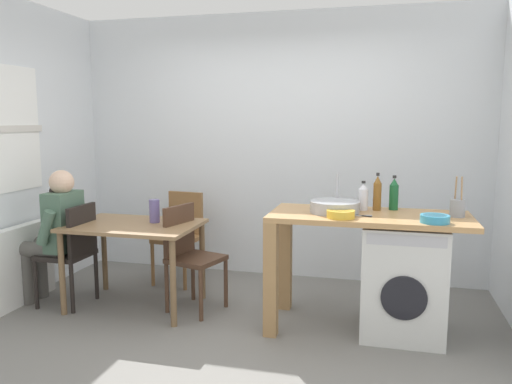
{
  "coord_description": "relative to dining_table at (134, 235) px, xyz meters",
  "views": [
    {
      "loc": [
        1.08,
        -3.38,
        1.63
      ],
      "look_at": [
        0.1,
        0.45,
        1.06
      ],
      "focal_mm": 35.34,
      "sensor_mm": 36.0,
      "label": 1
    }
  ],
  "objects": [
    {
      "name": "radiator",
      "position": [
        -1.02,
        -0.19,
        -0.29
      ],
      "size": [
        0.1,
        0.8,
        0.7
      ],
      "primitive_type": "cube",
      "color": "white",
      "rests_on": "ground_plane"
    },
    {
      "name": "washing_machine",
      "position": [
        2.24,
        -0.02,
        -0.21
      ],
      "size": [
        0.6,
        0.61,
        0.86
      ],
      "color": "silver",
      "rests_on": "ground_plane"
    },
    {
      "name": "bottle_tall_green",
      "position": [
        1.93,
        0.15,
        0.38
      ],
      "size": [
        0.08,
        0.08,
        0.23
      ],
      "color": "silver",
      "rests_on": "kitchen_counter"
    },
    {
      "name": "mixing_bowl",
      "position": [
        1.78,
        -0.21,
        0.31
      ],
      "size": [
        0.21,
        0.21,
        0.06
      ],
      "color": "gold",
      "rests_on": "kitchen_counter"
    },
    {
      "name": "colander",
      "position": [
        2.43,
        -0.23,
        0.31
      ],
      "size": [
        0.2,
        0.2,
        0.06
      ],
      "color": "teal",
      "rests_on": "kitchen_counter"
    },
    {
      "name": "tap",
      "position": [
        1.72,
        0.17,
        0.42
      ],
      "size": [
        0.02,
        0.02,
        0.28
      ],
      "primitive_type": "cylinder",
      "color": "#B2B2B7",
      "rests_on": "kitchen_counter"
    },
    {
      "name": "vase",
      "position": [
        0.15,
        0.1,
        0.2
      ],
      "size": [
        0.09,
        0.09,
        0.2
      ],
      "primitive_type": "cylinder",
      "color": "slate",
      "rests_on": "dining_table"
    },
    {
      "name": "sink_basin",
      "position": [
        1.72,
        -0.01,
        0.32
      ],
      "size": [
        0.38,
        0.38,
        0.09
      ],
      "primitive_type": "cylinder",
      "color": "#9EA0A5",
      "rests_on": "kitchen_counter"
    },
    {
      "name": "utensil_crock",
      "position": [
        2.61,
        0.04,
        0.35
      ],
      "size": [
        0.11,
        0.11,
        0.3
      ],
      "color": "gray",
      "rests_on": "kitchen_counter"
    },
    {
      "name": "ground_plane",
      "position": [
        1.0,
        -0.49,
        -0.64
      ],
      "size": [
        5.46,
        5.46,
        0.0
      ],
      "primitive_type": "plane",
      "color": "slate"
    },
    {
      "name": "wall_back",
      "position": [
        1.0,
        1.26,
        0.71
      ],
      "size": [
        4.6,
        0.1,
        2.7
      ],
      "primitive_type": "cube",
      "color": "silver",
      "rests_on": "ground_plane"
    },
    {
      "name": "chair_person_seat",
      "position": [
        -0.55,
        -0.1,
        -0.14
      ],
      "size": [
        0.41,
        0.41,
        0.9
      ],
      "rotation": [
        0.0,
        0.0,
        1.55
      ],
      "color": "black",
      "rests_on": "ground_plane"
    },
    {
      "name": "dining_table",
      "position": [
        0.0,
        0.0,
        0.0
      ],
      "size": [
        1.1,
        0.76,
        0.74
      ],
      "color": "olive",
      "rests_on": "ground_plane"
    },
    {
      "name": "kitchen_counter",
      "position": [
        1.77,
        -0.01,
        0.12
      ],
      "size": [
        1.5,
        0.68,
        0.92
      ],
      "color": "tan",
      "rests_on": "ground_plane"
    },
    {
      "name": "chair_spare_by_wall",
      "position": [
        0.11,
        0.77,
        -0.14
      ],
      "size": [
        0.45,
        0.45,
        0.9
      ],
      "rotation": [
        0.0,
        0.0,
        3.01
      ],
      "color": "olive",
      "rests_on": "ground_plane"
    },
    {
      "name": "scissors",
      "position": [
        1.93,
        -0.11,
        0.28
      ],
      "size": [
        0.15,
        0.06,
        0.01
      ],
      "color": "#B2B2B7",
      "rests_on": "kitchen_counter"
    },
    {
      "name": "bottle_squat_brown",
      "position": [
        2.03,
        0.17,
        0.41
      ],
      "size": [
        0.06,
        0.06,
        0.3
      ],
      "color": "brown",
      "rests_on": "kitchen_counter"
    },
    {
      "name": "chair_opposite",
      "position": [
        0.48,
        0.07,
        -0.14
      ],
      "size": [
        0.5,
        0.5,
        0.9
      ],
      "rotation": [
        0.0,
        0.0,
        -1.86
      ],
      "color": "#4C3323",
      "rests_on": "ground_plane"
    },
    {
      "name": "seated_person",
      "position": [
        -0.71,
        -0.1,
        0.03
      ],
      "size": [
        0.5,
        0.51,
        1.2
      ],
      "rotation": [
        0.0,
        0.0,
        1.55
      ],
      "color": "#595651",
      "rests_on": "ground_plane"
    },
    {
      "name": "bottle_clear_small",
      "position": [
        2.16,
        0.22,
        0.4
      ],
      "size": [
        0.07,
        0.07,
        0.27
      ],
      "color": "#19592D",
      "rests_on": "kitchen_counter"
    }
  ]
}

